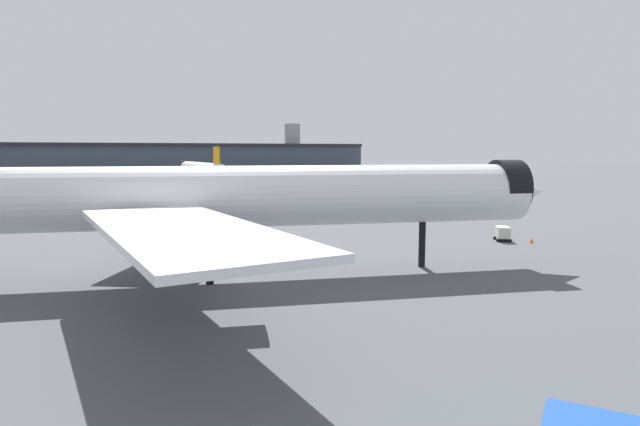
# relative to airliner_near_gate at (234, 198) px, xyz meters

# --- Properties ---
(ground) EXTENTS (900.00, 900.00, 0.00)m
(ground) POSITION_rel_airliner_near_gate_xyz_m (-0.45, 0.58, -7.21)
(ground) COLOR #4C4F54
(airliner_near_gate) EXTENTS (62.62, 56.43, 16.37)m
(airliner_near_gate) POSITION_rel_airliner_near_gate_xyz_m (0.00, 0.00, 0.00)
(airliner_near_gate) COLOR white
(airliner_near_gate) RESTS_ON ground
(airliner_far_taxiway) EXTENTS (42.65, 46.81, 12.61)m
(airliner_far_taxiway) POSITION_rel_airliner_near_gate_xyz_m (19.92, 120.73, -1.65)
(airliner_far_taxiway) COLOR white
(airliner_far_taxiway) RESTS_ON ground
(terminal_building) EXTENTS (211.61, 25.18, 25.22)m
(terminal_building) POSITION_rel_airliner_near_gate_xyz_m (16.31, 217.03, 0.38)
(terminal_building) COLOR #3D4756
(terminal_building) RESTS_ON ground
(baggage_cart_trailing) EXTENTS (2.70, 2.85, 1.82)m
(baggage_cart_trailing) POSITION_rel_airliner_near_gate_xyz_m (36.29, 5.16, -6.23)
(baggage_cart_trailing) COLOR black
(baggage_cart_trailing) RESTS_ON ground
(traffic_cone_near_nose) EXTENTS (0.51, 0.51, 0.64)m
(traffic_cone_near_nose) POSITION_rel_airliner_near_gate_xyz_m (38.51, 2.44, -6.89)
(traffic_cone_near_nose) COLOR #F2600C
(traffic_cone_near_nose) RESTS_ON ground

